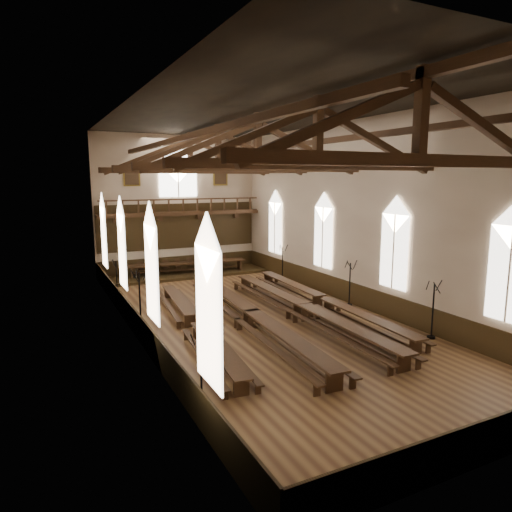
{
  "coord_description": "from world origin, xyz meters",
  "views": [
    {
      "loc": [
        -9.79,
        -19.57,
        6.9
      ],
      "look_at": [
        0.65,
        1.5,
        2.9
      ],
      "focal_mm": 32.0,
      "sensor_mm": 36.0,
      "label": 1
    }
  ],
  "objects_px": {
    "candelabrum_left_far": "(117,286)",
    "candelabrum_right_near": "(432,321)",
    "refectory_row_a": "(195,322)",
    "dais": "(188,274)",
    "high_table": "(188,264)",
    "candelabrum_left_mid": "(140,311)",
    "candelabrum_left_near": "(202,386)",
    "candelabrum_right_far": "(282,269)",
    "refectory_row_d": "(323,300)",
    "refectory_row_c": "(303,308)",
    "candelabrum_right_mid": "(349,292)",
    "refectory_row_b": "(252,315)"
  },
  "relations": [
    {
      "from": "refectory_row_d",
      "to": "candelabrum_right_mid",
      "type": "relative_size",
      "value": 5.69
    },
    {
      "from": "refectory_row_d",
      "to": "candelabrum_left_near",
      "type": "xyz_separation_m",
      "value": [
        -9.36,
        -7.14,
        0.18
      ]
    },
    {
      "from": "candelabrum_left_mid",
      "to": "dais",
      "type": "bearing_deg",
      "value": 61.54
    },
    {
      "from": "refectory_row_d",
      "to": "dais",
      "type": "relative_size",
      "value": 1.26
    },
    {
      "from": "refectory_row_d",
      "to": "candelabrum_right_near",
      "type": "bearing_deg",
      "value": -73.07
    },
    {
      "from": "candelabrum_right_mid",
      "to": "candelabrum_right_far",
      "type": "relative_size",
      "value": 1.04
    },
    {
      "from": "refectory_row_d",
      "to": "dais",
      "type": "distance_m",
      "value": 12.18
    },
    {
      "from": "refectory_row_a",
      "to": "refectory_row_c",
      "type": "distance_m",
      "value": 5.5
    },
    {
      "from": "refectory_row_a",
      "to": "refectory_row_b",
      "type": "distance_m",
      "value": 2.69
    },
    {
      "from": "dais",
      "to": "candelabrum_left_mid",
      "type": "xyz_separation_m",
      "value": [
        -5.62,
        -10.37,
        0.77
      ]
    },
    {
      "from": "candelabrum_left_far",
      "to": "candelabrum_right_near",
      "type": "height_order",
      "value": "candelabrum_right_near"
    },
    {
      "from": "refectory_row_a",
      "to": "candelabrum_right_near",
      "type": "distance_m",
      "value": 10.46
    },
    {
      "from": "refectory_row_b",
      "to": "candelabrum_left_mid",
      "type": "relative_size",
      "value": 5.36
    },
    {
      "from": "refectory_row_a",
      "to": "candelabrum_right_far",
      "type": "height_order",
      "value": "candelabrum_right_far"
    },
    {
      "from": "dais",
      "to": "refectory_row_d",
      "type": "bearing_deg",
      "value": -72.11
    },
    {
      "from": "candelabrum_left_far",
      "to": "candelabrum_right_far",
      "type": "relative_size",
      "value": 0.95
    },
    {
      "from": "refectory_row_c",
      "to": "candelabrum_left_far",
      "type": "relative_size",
      "value": 6.39
    },
    {
      "from": "candelabrum_left_far",
      "to": "candelabrum_right_near",
      "type": "bearing_deg",
      "value": -49.83
    },
    {
      "from": "candelabrum_left_mid",
      "to": "candelabrum_right_far",
      "type": "distance_m",
      "value": 12.74
    },
    {
      "from": "refectory_row_b",
      "to": "candelabrum_left_near",
      "type": "distance_m",
      "value": 7.9
    },
    {
      "from": "refectory_row_b",
      "to": "refectory_row_c",
      "type": "distance_m",
      "value": 2.83
    },
    {
      "from": "candelabrum_right_near",
      "to": "refectory_row_d",
      "type": "bearing_deg",
      "value": 106.93
    },
    {
      "from": "refectory_row_b",
      "to": "candelabrum_left_mid",
      "type": "xyz_separation_m",
      "value": [
        -4.75,
        2.04,
        0.26
      ]
    },
    {
      "from": "high_table",
      "to": "candelabrum_left_near",
      "type": "relative_size",
      "value": 3.57
    },
    {
      "from": "dais",
      "to": "candelabrum_left_far",
      "type": "height_order",
      "value": "candelabrum_left_far"
    },
    {
      "from": "high_table",
      "to": "candelabrum_right_far",
      "type": "bearing_deg",
      "value": -36.97
    },
    {
      "from": "candelabrum_left_mid",
      "to": "refectory_row_b",
      "type": "bearing_deg",
      "value": -23.29
    },
    {
      "from": "high_table",
      "to": "candelabrum_left_far",
      "type": "distance_m",
      "value": 6.99
    },
    {
      "from": "refectory_row_c",
      "to": "dais",
      "type": "height_order",
      "value": "refectory_row_c"
    },
    {
      "from": "refectory_row_a",
      "to": "dais",
      "type": "xyz_separation_m",
      "value": [
        3.53,
        11.99,
        -0.4
      ]
    },
    {
      "from": "refectory_row_c",
      "to": "dais",
      "type": "distance_m",
      "value": 12.59
    },
    {
      "from": "dais",
      "to": "candelabrum_left_far",
      "type": "distance_m",
      "value": 7.01
    },
    {
      "from": "candelabrum_right_mid",
      "to": "candelabrum_right_far",
      "type": "xyz_separation_m",
      "value": [
        -0.0,
        7.41,
        -0.03
      ]
    },
    {
      "from": "candelabrum_left_mid",
      "to": "candelabrum_right_near",
      "type": "distance_m",
      "value": 13.08
    },
    {
      "from": "refectory_row_d",
      "to": "dais",
      "type": "height_order",
      "value": "refectory_row_d"
    },
    {
      "from": "candelabrum_right_mid",
      "to": "refectory_row_a",
      "type": "bearing_deg",
      "value": -177.06
    },
    {
      "from": "candelabrum_right_near",
      "to": "candelabrum_right_far",
      "type": "relative_size",
      "value": 1.06
    },
    {
      "from": "refectory_row_b",
      "to": "candelabrum_right_mid",
      "type": "distance_m",
      "value": 6.42
    },
    {
      "from": "refectory_row_d",
      "to": "candelabrum_left_mid",
      "type": "xyz_separation_m",
      "value": [
        -9.36,
        1.21,
        0.32
      ]
    },
    {
      "from": "candelabrum_right_far",
      "to": "refectory_row_d",
      "type": "bearing_deg",
      "value": -103.1
    },
    {
      "from": "candelabrum_right_far",
      "to": "dais",
      "type": "bearing_deg",
      "value": 143.03
    },
    {
      "from": "refectory_row_b",
      "to": "refectory_row_c",
      "type": "relative_size",
      "value": 1.03
    },
    {
      "from": "refectory_row_b",
      "to": "dais",
      "type": "relative_size",
      "value": 1.33
    },
    {
      "from": "candelabrum_left_near",
      "to": "candelabrum_right_mid",
      "type": "height_order",
      "value": "candelabrum_right_mid"
    },
    {
      "from": "refectory_row_c",
      "to": "candelabrum_right_far",
      "type": "bearing_deg",
      "value": 66.97
    },
    {
      "from": "refectory_row_b",
      "to": "dais",
      "type": "height_order",
      "value": "refectory_row_b"
    },
    {
      "from": "refectory_row_b",
      "to": "candelabrum_left_mid",
      "type": "distance_m",
      "value": 5.17
    },
    {
      "from": "refectory_row_a",
      "to": "candelabrum_left_mid",
      "type": "relative_size",
      "value": 4.87
    },
    {
      "from": "refectory_row_b",
      "to": "candelabrum_left_near",
      "type": "bearing_deg",
      "value": -126.95
    },
    {
      "from": "candelabrum_left_mid",
      "to": "candelabrum_left_near",
      "type": "bearing_deg",
      "value": -90.0
    }
  ]
}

